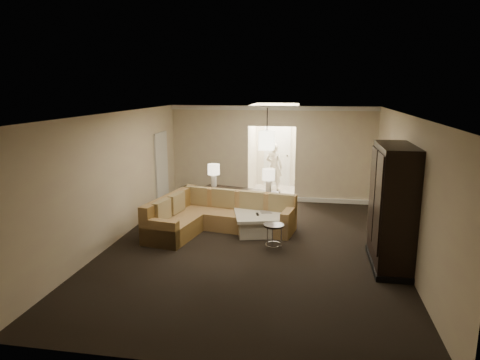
% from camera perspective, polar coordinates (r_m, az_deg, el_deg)
% --- Properties ---
extents(ground, '(8.00, 8.00, 0.00)m').
position_cam_1_polar(ground, '(9.15, 1.59, -9.00)').
color(ground, black).
rests_on(ground, ground).
extents(wall_back, '(6.00, 0.04, 2.80)m').
position_cam_1_polar(wall_back, '(12.64, 4.22, 3.52)').
color(wall_back, beige).
rests_on(wall_back, ground).
extents(wall_front, '(6.00, 0.04, 2.80)m').
position_cam_1_polar(wall_front, '(4.98, -5.01, -10.43)').
color(wall_front, beige).
rests_on(wall_front, ground).
extents(wall_left, '(0.04, 8.00, 2.80)m').
position_cam_1_polar(wall_left, '(9.62, -16.34, 0.27)').
color(wall_left, beige).
rests_on(wall_left, ground).
extents(wall_right, '(0.04, 8.00, 2.80)m').
position_cam_1_polar(wall_right, '(8.84, 21.27, -1.11)').
color(wall_right, beige).
rests_on(wall_right, ground).
extents(ceiling, '(6.00, 8.00, 0.02)m').
position_cam_1_polar(ceiling, '(8.54, 1.70, 8.79)').
color(ceiling, silver).
rests_on(ceiling, wall_back).
extents(crown_molding, '(6.00, 0.10, 0.12)m').
position_cam_1_polar(crown_molding, '(12.46, 4.29, 9.54)').
color(crown_molding, silver).
rests_on(crown_molding, wall_back).
extents(baseboard, '(6.00, 0.10, 0.12)m').
position_cam_1_polar(baseboard, '(12.87, 4.10, -2.42)').
color(baseboard, silver).
rests_on(baseboard, ground).
extents(side_door, '(0.05, 0.90, 2.10)m').
position_cam_1_polar(side_door, '(12.20, -10.40, 1.36)').
color(side_door, silver).
rests_on(side_door, ground).
extents(foyer, '(1.44, 2.02, 2.80)m').
position_cam_1_polar(foyer, '(13.98, 4.75, 3.94)').
color(foyer, silver).
rests_on(foyer, ground).
extents(sectional_sofa, '(3.26, 2.45, 0.87)m').
position_cam_1_polar(sectional_sofa, '(10.10, -3.42, -4.85)').
color(sectional_sofa, brown).
rests_on(sectional_sofa, ground).
extents(coffee_table, '(1.36, 1.36, 0.47)m').
position_cam_1_polar(coffee_table, '(10.00, 2.61, -5.72)').
color(coffee_table, white).
rests_on(coffee_table, ground).
extents(console_table, '(2.04, 0.98, 0.77)m').
position_cam_1_polar(console_table, '(10.97, 0.04, -2.83)').
color(console_table, black).
rests_on(console_table, ground).
extents(armoire, '(0.69, 1.60, 2.31)m').
position_cam_1_polar(armoire, '(8.41, 19.64, -3.71)').
color(armoire, black).
rests_on(armoire, ground).
extents(drink_table, '(0.43, 0.43, 0.54)m').
position_cam_1_polar(drink_table, '(8.98, 4.52, -6.84)').
color(drink_table, black).
rests_on(drink_table, ground).
extents(table_lamp_left, '(0.31, 0.31, 0.59)m').
position_cam_1_polar(table_lamp_left, '(11.16, -3.53, 1.13)').
color(table_lamp_left, white).
rests_on(table_lamp_left, console_table).
extents(table_lamp_right, '(0.31, 0.31, 0.59)m').
position_cam_1_polar(table_lamp_right, '(10.51, 3.84, 0.42)').
color(table_lamp_right, white).
rests_on(table_lamp_right, console_table).
extents(pendant_light, '(0.38, 0.38, 1.09)m').
position_cam_1_polar(pendant_light, '(11.29, 3.61, 5.31)').
color(pendant_light, black).
rests_on(pendant_light, ceiling).
extents(person, '(0.71, 0.57, 1.72)m').
position_cam_1_polar(person, '(13.95, 4.57, 2.10)').
color(person, beige).
rests_on(person, ground).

